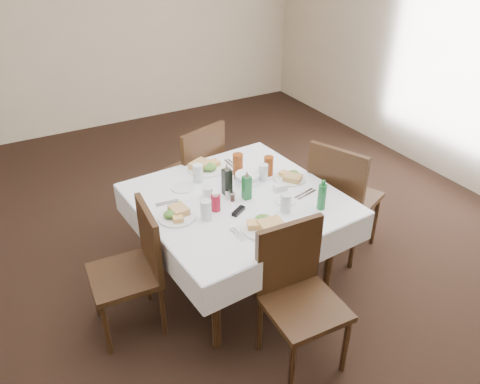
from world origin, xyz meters
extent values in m
plane|color=black|center=(0.00, 0.00, 0.00)|extent=(7.00, 7.00, 0.00)
cube|color=beige|center=(0.00, 3.50, 1.40)|extent=(6.00, 0.04, 2.80)
cylinder|color=black|center=(-0.29, -0.70, 0.36)|extent=(0.06, 0.06, 0.72)
cylinder|color=black|center=(-0.37, 0.29, 0.36)|extent=(0.06, 0.06, 0.72)
cylinder|color=black|center=(0.70, -0.62, 0.36)|extent=(0.06, 0.06, 0.72)
cylinder|color=black|center=(0.63, 0.37, 0.36)|extent=(0.06, 0.06, 0.72)
cube|color=black|center=(0.17, -0.16, 0.73)|extent=(1.33, 1.33, 0.03)
cube|color=white|center=(0.17, -0.16, 0.76)|extent=(1.47, 1.47, 0.01)
cube|color=white|center=(0.12, 0.52, 0.65)|extent=(1.37, 0.11, 0.22)
cube|color=white|center=(0.22, -0.85, 0.65)|extent=(1.37, 0.11, 0.22)
cube|color=white|center=(0.85, -0.11, 0.65)|extent=(0.11, 1.37, 0.22)
cube|color=white|center=(-0.52, -0.22, 0.65)|extent=(0.11, 1.37, 0.22)
cube|color=black|center=(0.17, 0.77, 0.49)|extent=(0.61, 0.61, 0.04)
cube|color=black|center=(0.24, 0.57, 0.75)|extent=(0.47, 0.20, 0.52)
cylinder|color=black|center=(0.30, 1.03, 0.24)|extent=(0.04, 0.04, 0.49)
cylinder|color=black|center=(0.43, 0.64, 0.24)|extent=(0.04, 0.04, 0.49)
cylinder|color=black|center=(-0.09, 0.90, 0.24)|extent=(0.04, 0.04, 0.49)
cylinder|color=black|center=(0.04, 0.51, 0.24)|extent=(0.04, 0.04, 0.49)
cube|color=black|center=(0.13, -1.07, 0.47)|extent=(0.47, 0.47, 0.04)
cube|color=black|center=(0.14, -0.86, 0.71)|extent=(0.46, 0.06, 0.50)
cylinder|color=black|center=(-0.07, -1.26, 0.23)|extent=(0.04, 0.04, 0.47)
cylinder|color=black|center=(-0.06, -0.86, 0.23)|extent=(0.04, 0.04, 0.47)
cylinder|color=black|center=(0.32, -1.27, 0.23)|extent=(0.04, 0.04, 0.47)
cylinder|color=black|center=(0.34, -0.88, 0.23)|extent=(0.04, 0.04, 0.47)
cube|color=black|center=(1.15, -0.23, 0.50)|extent=(0.64, 0.64, 0.04)
cube|color=black|center=(0.95, -0.32, 0.76)|extent=(0.23, 0.47, 0.53)
cylinder|color=black|center=(1.43, -0.35, 0.25)|extent=(0.04, 0.04, 0.50)
cylinder|color=black|center=(1.04, -0.51, 0.25)|extent=(0.04, 0.04, 0.50)
cylinder|color=black|center=(1.27, 0.04, 0.25)|extent=(0.04, 0.04, 0.50)
cylinder|color=black|center=(0.88, -0.12, 0.25)|extent=(0.04, 0.04, 0.50)
cube|color=black|center=(-0.74, -0.23, 0.45)|extent=(0.47, 0.47, 0.04)
cube|color=black|center=(-0.54, -0.24, 0.69)|extent=(0.07, 0.44, 0.48)
cylinder|color=black|center=(-0.92, -0.03, 0.23)|extent=(0.04, 0.04, 0.45)
cylinder|color=black|center=(-0.54, -0.05, 0.23)|extent=(0.04, 0.04, 0.45)
cylinder|color=black|center=(-0.95, -0.41, 0.23)|extent=(0.04, 0.04, 0.45)
cylinder|color=black|center=(-0.57, -0.43, 0.23)|extent=(0.04, 0.04, 0.45)
cylinder|color=white|center=(0.16, 0.34, 0.77)|extent=(0.31, 0.31, 0.02)
cube|color=#C8804E|center=(0.11, 0.36, 0.80)|extent=(0.20, 0.18, 0.05)
cube|color=#D48848|center=(0.21, 0.34, 0.80)|extent=(0.11, 0.09, 0.04)
ellipsoid|color=#245E1B|center=(0.16, 0.29, 0.80)|extent=(0.11, 0.10, 0.05)
cylinder|color=white|center=(0.12, -0.59, 0.77)|extent=(0.30, 0.30, 0.02)
cube|color=#C8804E|center=(0.16, -0.63, 0.80)|extent=(0.17, 0.14, 0.05)
cube|color=#D48848|center=(0.07, -0.57, 0.80)|extent=(0.12, 0.11, 0.04)
ellipsoid|color=#245E1B|center=(0.15, -0.54, 0.80)|extent=(0.11, 0.10, 0.05)
cylinder|color=white|center=(0.65, -0.13, 0.77)|extent=(0.25, 0.25, 0.01)
cube|color=#C8804E|center=(0.65, -0.17, 0.80)|extent=(0.16, 0.17, 0.04)
cube|color=#D48848|center=(0.63, -0.08, 0.79)|extent=(0.09, 0.10, 0.03)
ellipsoid|color=#245E1B|center=(0.69, -0.11, 0.80)|extent=(0.09, 0.08, 0.04)
cylinder|color=white|center=(-0.32, -0.19, 0.77)|extent=(0.26, 0.26, 0.01)
cube|color=#C8804E|center=(-0.29, -0.16, 0.80)|extent=(0.12, 0.14, 0.04)
cube|color=#D48848|center=(-0.33, -0.24, 0.79)|extent=(0.09, 0.10, 0.03)
ellipsoid|color=#245E1B|center=(-0.36, -0.18, 0.80)|extent=(0.10, 0.09, 0.04)
cylinder|color=white|center=(-0.13, 0.15, 0.77)|extent=(0.17, 0.17, 0.01)
cylinder|color=white|center=(0.44, -0.38, 0.77)|extent=(0.15, 0.15, 0.01)
cylinder|color=silver|center=(0.02, 0.19, 0.83)|extent=(0.08, 0.08, 0.14)
cylinder|color=silver|center=(0.37, -0.49, 0.83)|extent=(0.07, 0.07, 0.14)
cylinder|color=silver|center=(0.46, -0.04, 0.83)|extent=(0.07, 0.07, 0.13)
cylinder|color=silver|center=(-0.15, -0.30, 0.83)|extent=(0.08, 0.08, 0.14)
cylinder|color=brown|center=(0.34, 0.15, 0.85)|extent=(0.08, 0.08, 0.17)
cylinder|color=brown|center=(0.54, 0.02, 0.84)|extent=(0.07, 0.07, 0.16)
cylinder|color=silver|center=(0.34, 0.00, 0.78)|extent=(0.21, 0.21, 0.04)
cylinder|color=white|center=(0.34, 0.00, 0.81)|extent=(0.19, 0.19, 0.04)
cube|color=black|center=(0.12, -0.08, 0.86)|extent=(0.06, 0.06, 0.20)
cone|color=silver|center=(0.12, -0.08, 0.99)|extent=(0.03, 0.03, 0.06)
cube|color=#1E7034|center=(0.22, -0.21, 0.85)|extent=(0.05, 0.05, 0.18)
cone|color=silver|center=(0.22, -0.21, 0.97)|extent=(0.03, 0.03, 0.05)
cylinder|color=#AB1127|center=(-0.05, -0.24, 0.82)|extent=(0.07, 0.07, 0.12)
cylinder|color=white|center=(-0.05, -0.24, 0.89)|extent=(0.05, 0.05, 0.02)
cylinder|color=white|center=(0.09, -0.15, 0.79)|extent=(0.03, 0.03, 0.06)
cylinder|color=silver|center=(0.09, -0.15, 0.83)|extent=(0.03, 0.03, 0.01)
cylinder|color=#3E2A21|center=(0.11, -0.19, 0.79)|extent=(0.03, 0.03, 0.06)
cylinder|color=silver|center=(0.11, -0.19, 0.83)|extent=(0.03, 0.03, 0.01)
cylinder|color=white|center=(-0.03, -0.06, 0.77)|extent=(0.12, 0.12, 0.01)
cylinder|color=white|center=(-0.03, -0.06, 0.81)|extent=(0.07, 0.07, 0.08)
cylinder|color=black|center=(-0.03, -0.06, 0.84)|extent=(0.06, 0.06, 0.01)
torus|color=white|center=(0.00, -0.03, 0.81)|extent=(0.04, 0.05, 0.05)
cube|color=black|center=(0.07, -0.34, 0.78)|extent=(0.13, 0.10, 0.03)
cylinder|color=#1E7034|center=(0.60, -0.58, 0.86)|extent=(0.06, 0.06, 0.19)
cylinder|color=#1E7034|center=(0.60, -0.58, 0.97)|extent=(0.03, 0.03, 0.03)
cube|color=white|center=(0.49, -0.24, 0.79)|extent=(0.11, 0.07, 0.05)
cube|color=#FFACB5|center=(0.49, -0.24, 0.80)|extent=(0.08, 0.05, 0.02)
cube|color=silver|center=(0.35, 0.30, 0.77)|extent=(0.02, 0.20, 0.01)
cube|color=silver|center=(0.38, 0.30, 0.77)|extent=(0.02, 0.20, 0.01)
cube|color=silver|center=(-0.04, -0.57, 0.77)|extent=(0.02, 0.15, 0.01)
cube|color=silver|center=(-0.07, -0.57, 0.77)|extent=(0.02, 0.15, 0.01)
cube|color=silver|center=(0.62, -0.39, 0.77)|extent=(0.20, 0.07, 0.01)
cube|color=silver|center=(0.62, -0.36, 0.77)|extent=(0.20, 0.07, 0.01)
cube|color=silver|center=(-0.31, 0.02, 0.77)|extent=(0.17, 0.03, 0.01)
cube|color=silver|center=(-0.31, -0.01, 0.77)|extent=(0.17, 0.03, 0.01)
camera|label=1|loc=(-1.23, -2.70, 2.55)|focal=35.00mm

